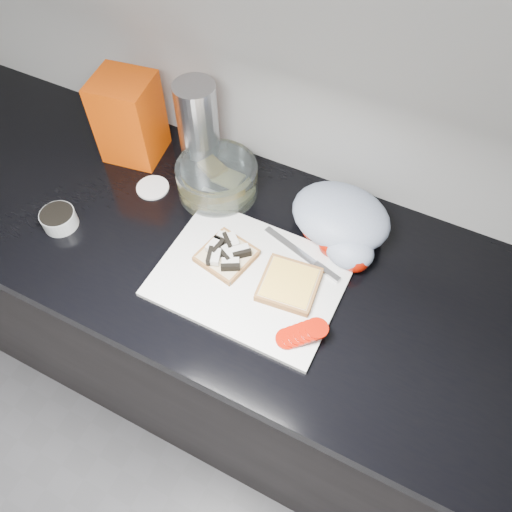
{
  "coord_description": "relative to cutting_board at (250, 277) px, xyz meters",
  "views": [
    {
      "loc": [
        0.4,
        0.61,
        1.84
      ],
      "look_at": [
        0.12,
        1.17,
        0.95
      ],
      "focal_mm": 35.0,
      "sensor_mm": 36.0,
      "label": 1
    }
  ],
  "objects": [
    {
      "name": "bread_left",
      "position": [
        -0.07,
        0.02,
        0.02
      ],
      "size": [
        0.14,
        0.14,
        0.04
      ],
      "rotation": [
        0.0,
        0.0,
        -0.2
      ],
      "color": "#C7B48C",
      "rests_on": "cutting_board"
    },
    {
      "name": "tub_lid",
      "position": [
        -0.35,
        0.13,
        -0.0
      ],
      "size": [
        0.09,
        0.09,
        0.01
      ],
      "primitive_type": "cylinder",
      "rotation": [
        0.0,
        0.0,
        0.08
      ],
      "color": "white",
      "rests_on": "countertop"
    },
    {
      "name": "knife",
      "position": [
        0.1,
        0.1,
        0.01
      ],
      "size": [
        0.21,
        0.08,
        0.01
      ],
      "rotation": [
        0.0,
        0.0,
        -0.29
      ],
      "color": "#B0B0B5",
      "rests_on": "cutting_board"
    },
    {
      "name": "seed_tub",
      "position": [
        -0.48,
        -0.07,
        0.02
      ],
      "size": [
        0.08,
        0.08,
        0.04
      ],
      "color": "#A1A6A7",
      "rests_on": "countertop"
    },
    {
      "name": "tomato_slices",
      "position": [
        0.16,
        -0.08,
        0.02
      ],
      "size": [
        0.11,
        0.1,
        0.02
      ],
      "rotation": [
        0.0,
        0.0,
        0.24
      ],
      "color": "#A71203",
      "rests_on": "cutting_board"
    },
    {
      "name": "steel_canister",
      "position": [
        -0.28,
        0.27,
        0.11
      ],
      "size": [
        0.1,
        0.1,
        0.24
      ],
      "primitive_type": "cylinder",
      "color": "#ABABB0",
      "rests_on": "countertop"
    },
    {
      "name": "bread_bag",
      "position": [
        -0.46,
        0.23,
        0.11
      ],
      "size": [
        0.16,
        0.15,
        0.22
      ],
      "primitive_type": "cube",
      "rotation": [
        0.0,
        0.0,
        0.16
      ],
      "color": "red",
      "rests_on": "countertop"
    },
    {
      "name": "bread_right",
      "position": [
        0.09,
        0.01,
        0.01
      ],
      "size": [
        0.14,
        0.14,
        0.02
      ],
      "rotation": [
        0.0,
        0.0,
        0.11
      ],
      "color": "#C7B48C",
      "rests_on": "cutting_board"
    },
    {
      "name": "glass_bowl",
      "position": [
        -0.19,
        0.2,
        0.04
      ],
      "size": [
        0.2,
        0.2,
        0.08
      ],
      "rotation": [
        0.0,
        0.0,
        -0.42
      ],
      "color": "silver",
      "rests_on": "countertop"
    },
    {
      "name": "base_cabinet",
      "position": [
        -0.12,
        0.06,
        -0.48
      ],
      "size": [
        3.5,
        0.6,
        0.86
      ],
      "primitive_type": "cube",
      "color": "black",
      "rests_on": "ground"
    },
    {
      "name": "whole_tomatoes",
      "position": [
        0.14,
        0.15,
        0.02
      ],
      "size": [
        0.18,
        0.1,
        0.06
      ],
      "rotation": [
        0.0,
        0.0,
        0.08
      ],
      "color": "#A71203",
      "rests_on": "countertop"
    },
    {
      "name": "countertop",
      "position": [
        -0.12,
        0.06,
        -0.03
      ],
      "size": [
        3.5,
        0.64,
        0.04
      ],
      "primitive_type": "cube",
      "color": "black",
      "rests_on": "base_cabinet"
    },
    {
      "name": "cutting_board",
      "position": [
        0.0,
        0.0,
        0.0
      ],
      "size": [
        0.4,
        0.3,
        0.01
      ],
      "primitive_type": "cube",
      "color": "silver",
      "rests_on": "countertop"
    },
    {
      "name": "grocery_bag",
      "position": [
        0.13,
        0.21,
        0.04
      ],
      "size": [
        0.25,
        0.23,
        0.1
      ],
      "rotation": [
        0.0,
        0.0,
        -0.09
      ],
      "color": "#A5B6CC",
      "rests_on": "countertop"
    }
  ]
}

